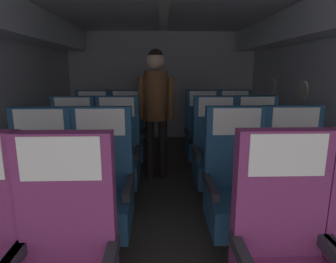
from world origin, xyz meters
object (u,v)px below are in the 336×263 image
(seat_c_left_aisle, at_px, (118,158))
(seat_c_right_window, at_px, (216,158))
(seat_b_left_window, at_px, (41,195))
(seat_b_right_aisle, at_px, (295,190))
(seat_c_left_window, at_px, (73,159))
(seat_d_right_aisle, at_px, (235,138))
(seat_d_left_window, at_px, (93,139))
(seat_d_right_window, at_px, (203,138))
(seat_b_right_window, at_px, (237,192))
(seat_d_left_aisle, at_px, (127,139))
(seat_c_right_aisle, at_px, (257,157))
(seat_b_left_aisle, at_px, (102,194))
(flight_attendant, at_px, (156,101))

(seat_c_left_aisle, bearing_deg, seat_c_right_window, -1.37)
(seat_b_left_window, distance_m, seat_b_right_aisle, 1.91)
(seat_c_left_window, bearing_deg, seat_d_right_aisle, 24.00)
(seat_b_left_window, height_order, seat_d_right_aisle, same)
(seat_c_left_window, height_order, seat_c_left_aisle, same)
(seat_d_left_window, height_order, seat_d_right_aisle, same)
(seat_c_left_aisle, bearing_deg, seat_d_right_window, 39.39)
(seat_b_left_window, xyz_separation_m, seat_d_right_aisle, (1.90, 1.72, 0.00))
(seat_b_right_window, xyz_separation_m, seat_d_left_aisle, (-1.00, 1.72, 0.00))
(seat_c_left_aisle, xyz_separation_m, seat_c_right_aisle, (1.47, 0.00, 0.00))
(seat_b_right_aisle, distance_m, seat_c_right_aisle, 0.85)
(seat_d_right_aisle, bearing_deg, seat_d_left_aisle, -179.77)
(seat_b_left_aisle, distance_m, seat_d_left_aisle, 1.70)
(seat_c_left_window, height_order, seat_c_right_aisle, same)
(seat_b_right_aisle, height_order, seat_c_right_aisle, same)
(seat_b_right_window, height_order, seat_c_left_aisle, same)
(flight_attendant, bearing_deg, seat_d_right_aisle, 34.41)
(seat_c_right_aisle, height_order, seat_c_right_window, same)
(seat_b_right_window, xyz_separation_m, seat_d_right_window, (0.02, 1.71, 0.00))
(seat_d_left_window, bearing_deg, seat_b_left_aisle, -75.28)
(seat_b_left_aisle, relative_size, seat_d_right_aisle, 1.00)
(seat_b_left_window, height_order, seat_d_left_aisle, same)
(seat_b_right_window, distance_m, seat_d_left_window, 2.24)
(seat_c_left_window, xyz_separation_m, seat_c_left_aisle, (0.45, 0.00, 0.00))
(seat_b_left_aisle, bearing_deg, seat_d_left_aisle, 89.82)
(seat_d_left_window, xyz_separation_m, seat_d_left_aisle, (0.45, 0.01, 0.00))
(seat_b_right_aisle, height_order, seat_c_left_window, same)
(seat_c_right_window, relative_size, seat_d_left_aisle, 1.00)
(seat_b_right_window, bearing_deg, seat_d_left_aisle, 120.32)
(seat_c_left_aisle, xyz_separation_m, seat_c_right_window, (1.02, -0.02, 0.00))
(seat_c_left_aisle, height_order, seat_c_right_aisle, same)
(seat_b_right_aisle, bearing_deg, seat_b_right_window, -176.81)
(seat_b_right_window, relative_size, seat_c_left_window, 1.00)
(seat_c_left_aisle, relative_size, seat_c_right_window, 1.00)
(seat_c_right_window, height_order, seat_d_left_window, same)
(seat_c_right_window, distance_m, seat_d_left_aisle, 1.34)
(seat_b_right_window, bearing_deg, seat_b_left_aisle, 179.17)
(seat_c_left_aisle, distance_m, flight_attendant, 0.90)
(seat_d_right_window, bearing_deg, seat_c_right_aisle, -62.15)
(seat_d_left_aisle, bearing_deg, seat_b_left_aisle, -90.18)
(seat_b_right_window, distance_m, seat_c_left_window, 1.70)
(seat_c_left_aisle, xyz_separation_m, flight_attendant, (0.40, 0.61, 0.52))
(seat_b_right_aisle, bearing_deg, seat_c_right_window, 118.39)
(seat_b_left_window, xyz_separation_m, seat_d_left_window, (-0.00, 1.70, 0.00))
(seat_d_right_aisle, height_order, seat_d_right_window, same)
(seat_b_left_window, relative_size, seat_b_left_aisle, 1.00)
(seat_c_left_aisle, bearing_deg, seat_d_left_window, 117.89)
(seat_b_left_aisle, height_order, seat_d_left_aisle, same)
(seat_b_right_aisle, height_order, seat_b_right_window, same)
(seat_d_left_window, xyz_separation_m, flight_attendant, (0.84, -0.22, 0.52))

